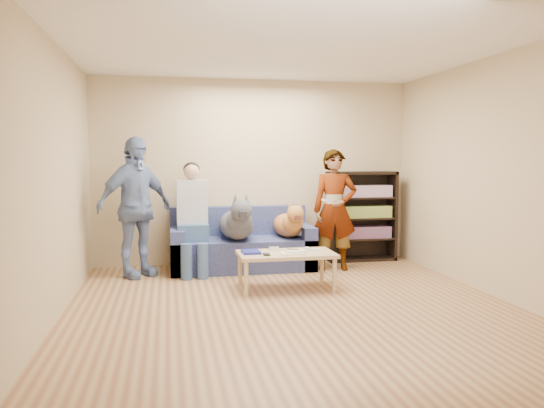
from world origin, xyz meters
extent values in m
plane|color=brown|center=(0.00, 0.00, 0.00)|extent=(5.00, 5.00, 0.00)
plane|color=white|center=(0.00, 0.00, 2.60)|extent=(5.00, 5.00, 0.00)
plane|color=tan|center=(0.00, 2.50, 1.30)|extent=(4.50, 0.00, 4.50)
plane|color=tan|center=(0.00, -2.50, 1.30)|extent=(4.50, 0.00, 4.50)
plane|color=tan|center=(-2.25, 0.00, 1.30)|extent=(0.00, 5.00, 5.00)
plane|color=tan|center=(2.25, 0.00, 1.30)|extent=(0.00, 5.00, 5.00)
ellipsoid|color=#A5A5AA|center=(0.60, 1.96, 0.50)|extent=(0.41, 0.35, 0.14)
imported|color=gray|center=(0.97, 1.77, 0.81)|extent=(0.65, 0.48, 1.61)
imported|color=#758BBB|center=(-1.63, 1.85, 0.88)|extent=(1.09, 0.96, 1.77)
cube|color=silver|center=(0.77, 1.57, 0.96)|extent=(0.05, 0.11, 0.03)
cube|color=navy|center=(-0.30, 0.92, 0.43)|extent=(0.20, 0.26, 0.03)
cube|color=silver|center=(0.15, 0.77, 0.43)|extent=(0.26, 0.20, 0.02)
cube|color=#B5AA91|center=(0.18, 0.79, 0.44)|extent=(0.22, 0.17, 0.01)
cube|color=silver|center=(-0.02, 0.99, 0.45)|extent=(0.11, 0.06, 0.05)
cube|color=silver|center=(0.38, 0.97, 0.43)|extent=(0.04, 0.13, 0.03)
cube|color=white|center=(0.46, 0.89, 0.43)|extent=(0.09, 0.06, 0.03)
cylinder|color=silver|center=(0.30, 0.85, 0.43)|extent=(0.07, 0.07, 0.02)
cylinder|color=silver|center=(0.30, 0.93, 0.43)|extent=(0.07, 0.07, 0.02)
cylinder|color=orange|center=(0.08, 0.71, 0.42)|extent=(0.13, 0.06, 0.01)
cylinder|color=black|center=(0.22, 1.05, 0.42)|extent=(0.13, 0.08, 0.01)
cube|color=black|center=(-0.15, 0.75, 0.43)|extent=(0.07, 0.12, 0.02)
cube|color=#515B93|center=(-0.25, 2.05, 0.21)|extent=(1.90, 0.85, 0.42)
cube|color=#515B93|center=(-0.25, 2.38, 0.62)|extent=(1.90, 0.18, 0.40)
cube|color=#515B93|center=(-1.11, 2.05, 0.29)|extent=(0.18, 0.85, 0.58)
cube|color=#515B93|center=(0.61, 2.05, 0.29)|extent=(0.18, 0.85, 0.58)
cube|color=#3E6088|center=(-0.91, 1.97, 0.53)|extent=(0.40, 0.38, 0.22)
cylinder|color=#3A4F7F|center=(-1.01, 1.55, 0.21)|extent=(0.14, 0.14, 0.47)
cylinder|color=#446996|center=(-0.81, 1.55, 0.21)|extent=(0.14, 0.14, 0.47)
cube|color=silver|center=(-0.91, 2.07, 0.92)|extent=(0.40, 0.24, 0.58)
sphere|color=tan|center=(-0.91, 2.07, 1.32)|extent=(0.21, 0.21, 0.21)
ellipsoid|color=black|center=(-0.91, 2.10, 1.35)|extent=(0.22, 0.22, 0.19)
ellipsoid|color=#4D4E57|center=(-0.33, 1.96, 0.61)|extent=(0.44, 0.92, 0.38)
sphere|color=#4D5058|center=(-0.33, 1.64, 0.70)|extent=(0.33, 0.33, 0.33)
sphere|color=#494D52|center=(-0.33, 1.46, 0.86)|extent=(0.27, 0.27, 0.27)
cube|color=black|center=(-0.33, 1.34, 0.82)|extent=(0.08, 0.13, 0.08)
cone|color=#464A50|center=(-0.40, 1.49, 1.00)|extent=(0.08, 0.08, 0.13)
cone|color=#51545C|center=(-0.26, 1.49, 1.00)|extent=(0.08, 0.08, 0.13)
cylinder|color=#4B4C55|center=(-0.33, 2.39, 0.57)|extent=(0.05, 0.30, 0.18)
ellipsoid|color=#C3643B|center=(0.38, 2.05, 0.58)|extent=(0.37, 0.76, 0.32)
sphere|color=#BD853A|center=(0.38, 1.75, 0.65)|extent=(0.28, 0.28, 0.28)
sphere|color=#B26B36|center=(0.38, 1.59, 0.78)|extent=(0.22, 0.22, 0.22)
cube|color=#55281D|center=(0.38, 1.48, 0.75)|extent=(0.07, 0.11, 0.06)
cone|color=#B07835|center=(0.32, 1.61, 0.90)|extent=(0.07, 0.07, 0.11)
cone|color=#B56F37|center=(0.45, 1.61, 0.90)|extent=(0.07, 0.07, 0.11)
cylinder|color=#B57537|center=(0.38, 2.44, 0.55)|extent=(0.04, 0.25, 0.15)
cube|color=tan|center=(0.10, 0.87, 0.40)|extent=(1.10, 0.60, 0.04)
cylinder|color=#CEBC7F|center=(-0.40, 0.62, 0.19)|extent=(0.05, 0.05, 0.38)
cylinder|color=tan|center=(0.60, 0.62, 0.19)|extent=(0.05, 0.05, 0.38)
cylinder|color=tan|center=(-0.40, 1.12, 0.19)|extent=(0.05, 0.05, 0.38)
cylinder|color=tan|center=(0.60, 1.12, 0.19)|extent=(0.05, 0.05, 0.38)
cube|color=black|center=(1.07, 2.32, 0.65)|extent=(0.04, 0.34, 1.30)
cube|color=black|center=(2.03, 2.32, 0.65)|extent=(0.04, 0.34, 1.30)
cube|color=black|center=(1.55, 2.32, 1.28)|extent=(1.00, 0.34, 0.04)
cube|color=black|center=(1.55, 2.32, 0.02)|extent=(1.00, 0.34, 0.04)
cube|color=black|center=(1.55, 2.48, 0.65)|extent=(1.00, 0.02, 1.30)
cube|color=black|center=(1.55, 2.32, 0.32)|extent=(0.94, 0.32, 0.03)
cube|color=black|center=(1.55, 2.32, 0.62)|extent=(0.94, 0.32, 0.02)
cube|color=black|center=(1.55, 2.32, 0.92)|extent=(0.94, 0.32, 0.02)
cube|color=#B23333|center=(1.55, 2.30, 0.42)|extent=(0.84, 0.24, 0.17)
cube|color=gold|center=(1.55, 2.30, 0.72)|extent=(0.84, 0.24, 0.17)
cube|color=#994C99|center=(1.55, 2.30, 1.02)|extent=(0.84, 0.24, 0.17)
camera|label=1|loc=(-1.21, -4.97, 1.50)|focal=35.00mm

